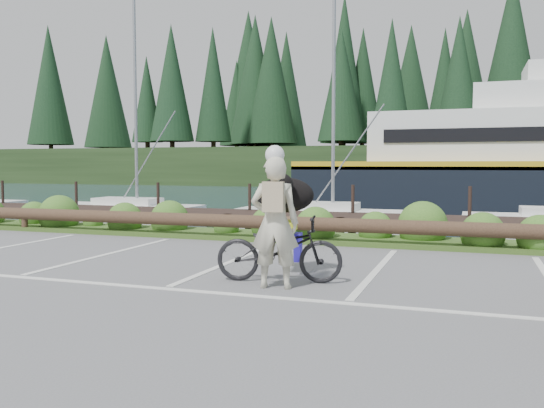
# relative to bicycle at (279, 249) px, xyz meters

# --- Properties ---
(ground) EXTENTS (72.00, 72.00, 0.00)m
(ground) POSITION_rel_bicycle_xyz_m (-1.37, -0.60, -0.49)
(ground) COLOR #5B5B5E
(harbor_backdrop) EXTENTS (170.00, 160.00, 30.00)m
(harbor_backdrop) POSITION_rel_bicycle_xyz_m (-0.97, 77.86, -0.49)
(harbor_backdrop) COLOR #1B3343
(harbor_backdrop) RESTS_ON ground
(vegetation_strip) EXTENTS (34.00, 1.60, 0.10)m
(vegetation_strip) POSITION_rel_bicycle_xyz_m (-1.37, 4.70, -0.44)
(vegetation_strip) COLOR #3D5B21
(vegetation_strip) RESTS_ON ground
(log_rail) EXTENTS (32.00, 0.30, 0.60)m
(log_rail) POSITION_rel_bicycle_xyz_m (-1.37, 4.00, -0.49)
(log_rail) COLOR #443021
(log_rail) RESTS_ON ground
(bicycle) EXTENTS (1.96, 0.99, 0.99)m
(bicycle) POSITION_rel_bicycle_xyz_m (0.00, 0.00, 0.00)
(bicycle) COLOR black
(bicycle) RESTS_ON ground
(cyclist) EXTENTS (0.75, 0.56, 1.86)m
(cyclist) POSITION_rel_bicycle_xyz_m (0.08, -0.43, 0.44)
(cyclist) COLOR beige
(cyclist) RESTS_ON ground
(dog) EXTENTS (0.64, 1.03, 0.56)m
(dog) POSITION_rel_bicycle_xyz_m (-0.11, 0.59, 0.77)
(dog) COLOR black
(dog) RESTS_ON bicycle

